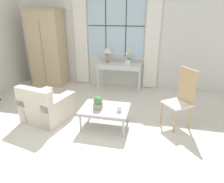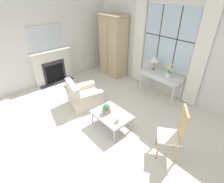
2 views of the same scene
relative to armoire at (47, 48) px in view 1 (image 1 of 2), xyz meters
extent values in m
plane|color=silver|center=(2.01, -2.66, -1.11)|extent=(14.00, 14.00, 0.00)
cube|color=silver|center=(2.01, 0.37, 0.29)|extent=(7.20, 0.06, 2.80)
cube|color=silver|center=(2.01, 0.33, 0.65)|extent=(1.61, 0.01, 1.70)
cube|color=#2D2D33|center=(1.72, 0.33, 0.65)|extent=(0.02, 0.02, 1.70)
cube|color=#2D2D33|center=(2.30, 0.33, 0.65)|extent=(0.02, 0.02, 1.70)
cube|color=#2D2D33|center=(2.01, 0.33, 0.65)|extent=(1.61, 0.02, 0.02)
cube|color=white|center=(0.97, 0.29, 0.29)|extent=(0.39, 0.06, 2.76)
cube|color=white|center=(3.05, 0.29, 0.29)|extent=(0.39, 0.06, 2.76)
cube|color=tan|center=(0.00, 0.00, -0.04)|extent=(0.96, 0.57, 2.15)
cube|color=tan|center=(0.00, 0.00, 1.07)|extent=(1.04, 0.63, 0.06)
cube|color=#74644C|center=(0.00, -0.29, -0.08)|extent=(0.01, 0.01, 1.80)
sphere|color=#997F4C|center=(-0.05, -0.30, -0.04)|extent=(0.03, 0.03, 0.03)
sphere|color=#997F4C|center=(0.05, -0.30, -0.04)|extent=(0.03, 0.03, 0.03)
cube|color=silver|center=(2.19, 0.01, -0.36)|extent=(1.26, 0.54, 0.03)
cube|color=silver|center=(2.19, 0.01, -0.42)|extent=(1.20, 0.52, 0.10)
cylinder|color=silver|center=(1.61, -0.22, -0.74)|extent=(0.04, 0.04, 0.74)
cylinder|color=silver|center=(2.78, -0.22, -0.74)|extent=(0.04, 0.04, 0.74)
cylinder|color=silver|center=(1.61, 0.24, -0.74)|extent=(0.04, 0.04, 0.74)
cylinder|color=silver|center=(2.78, 0.24, -0.74)|extent=(0.04, 0.04, 0.74)
cylinder|color=#9E7F47|center=(1.83, 0.07, -0.33)|extent=(0.11, 0.11, 0.02)
cylinder|color=#9E7F47|center=(1.83, 0.07, -0.19)|extent=(0.04, 0.04, 0.26)
cone|color=white|center=(1.83, 0.07, 0.02)|extent=(0.28, 0.28, 0.16)
cylinder|color=white|center=(2.43, -0.05, -0.28)|extent=(0.16, 0.16, 0.12)
cylinder|color=#47844C|center=(2.43, -0.05, -0.07)|extent=(0.01, 0.01, 0.31)
cube|color=#47844C|center=(2.48, -0.05, -0.18)|extent=(0.15, 0.02, 0.09)
sphere|color=beige|center=(2.40, -0.04, -0.05)|extent=(0.09, 0.09, 0.09)
sphere|color=beige|center=(2.43, -0.04, 0.01)|extent=(0.09, 0.09, 0.09)
sphere|color=beige|center=(2.46, -0.04, 0.06)|extent=(0.09, 0.09, 0.09)
cube|color=beige|center=(1.04, -2.03, -0.92)|extent=(0.98, 1.00, 0.38)
cube|color=beige|center=(0.97, -2.37, -0.52)|extent=(0.83, 0.33, 0.41)
cube|color=beige|center=(0.75, -1.96, -0.85)|extent=(0.38, 0.87, 0.52)
cube|color=beige|center=(1.34, -2.10, -0.85)|extent=(0.38, 0.87, 0.52)
cube|color=white|center=(3.65, -1.78, -0.63)|extent=(0.62, 0.62, 0.03)
cube|color=tan|center=(3.81, -1.65, -0.31)|extent=(0.28, 0.34, 0.62)
cube|color=tan|center=(3.81, -1.65, 0.02)|extent=(0.30, 0.36, 0.05)
cylinder|color=tan|center=(3.61, -2.04, -0.88)|extent=(0.04, 0.04, 0.46)
cylinder|color=tan|center=(3.38, -1.74, -0.88)|extent=(0.04, 0.04, 0.46)
cylinder|color=tan|center=(3.91, -1.81, -0.88)|extent=(0.04, 0.04, 0.46)
cylinder|color=tan|center=(3.68, -1.51, -0.88)|extent=(0.04, 0.04, 0.46)
cube|color=#BCBCC1|center=(2.30, -2.10, -0.72)|extent=(0.92, 0.68, 0.03)
cube|color=#A0A0A4|center=(2.30, -2.10, -0.75)|extent=(0.90, 0.67, 0.04)
cylinder|color=#BCBCC1|center=(1.89, -2.39, -0.92)|extent=(0.04, 0.04, 0.38)
cylinder|color=#BCBCC1|center=(2.71, -2.39, -0.92)|extent=(0.04, 0.04, 0.38)
cylinder|color=#BCBCC1|center=(1.89, -1.81, -0.92)|extent=(0.04, 0.04, 0.38)
cylinder|color=#BCBCC1|center=(2.71, -1.81, -0.92)|extent=(0.04, 0.04, 0.38)
cube|color=tan|center=(2.18, -2.16, -0.65)|extent=(0.16, 0.16, 0.11)
sphere|color=#47844C|center=(2.18, -2.16, -0.54)|extent=(0.16, 0.16, 0.16)
cylinder|color=silver|center=(2.59, -2.17, -0.70)|extent=(0.12, 0.12, 0.01)
cylinder|color=white|center=(2.59, -2.17, -0.65)|extent=(0.08, 0.08, 0.10)
cylinder|color=black|center=(2.59, -2.17, -0.59)|extent=(0.00, 0.00, 0.01)
camera|label=1|loc=(3.18, -5.44, 1.02)|focal=32.00mm
camera|label=2|loc=(4.78, -4.27, 1.93)|focal=28.00mm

